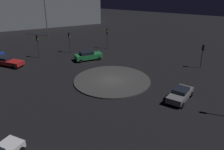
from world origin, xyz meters
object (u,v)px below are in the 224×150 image
Objects in this scene: traffic_light_northwest at (107,35)px; traffic_light_northwest_near at (69,38)px; streetlamp_northwest at (45,13)px; car_grey at (180,94)px; traffic_light_west at (38,42)px; traffic_light_northeast at (202,52)px; car_green at (88,56)px; car_red at (8,61)px; store_building at (26,9)px.

traffic_light_northwest_near is at bearing -74.60° from traffic_light_northwest.
traffic_light_northwest is at bearing 77.12° from traffic_light_northwest_near.
streetlamp_northwest reaches higher than traffic_light_northwest.
traffic_light_northwest reaches higher than car_grey.
traffic_light_west is 1.07× the size of traffic_light_northeast.
car_green reaches higher than car_grey.
traffic_light_northwest_near reaches higher than car_red.
traffic_light_northeast is at bearing 19.85° from car_red.
streetlamp_northwest is at bearing 135.01° from traffic_light_west.
car_red is at bearing -20.89° from traffic_light_northeast.
store_building is at bearing 123.95° from car_red.
traffic_light_northwest_near reaches higher than car_green.
car_green is 7.19m from traffic_light_northwest.
car_red is 5.78m from traffic_light_west.
traffic_light_northwest is 17.25m from streetlamp_northwest.
traffic_light_northwest_near is (-5.31, -4.75, -0.11)m from traffic_light_northwest.
traffic_light_west reaches higher than car_red.
car_green is 5.62m from traffic_light_northwest_near.
streetlamp_northwest is 0.23× the size of store_building.
traffic_light_west is at bearing -59.04° from streetlamp_northwest.
car_grey is 37.89m from streetlamp_northwest.
traffic_light_northwest is (10.90, 14.22, 2.06)m from car_red.
streetlamp_northwest is at bearing -108.56° from car_grey.
store_building is at bearing -139.03° from traffic_light_northwest.
store_building is (-12.76, 8.37, -1.09)m from streetlamp_northwest.
traffic_light_northwest is at bearing -121.65° from car_grey.
streetlamp_northwest reaches higher than car_grey.
traffic_light_northwest_near is 0.45× the size of streetlamp_northwest.
streetlamp_northwest reaches higher than traffic_light_west.
traffic_light_west reaches higher than traffic_light_northwest_near.
traffic_light_northeast is at bearing 52.29° from traffic_light_northwest.
car_red is at bearing -85.23° from traffic_light_northwest_near.
traffic_light_west is (2.17, 4.91, 2.13)m from car_red.
traffic_light_northwest_near reaches higher than car_grey.
traffic_light_northwest reaches higher than traffic_light_northwest_near.
traffic_light_northwest is at bearing 51.53° from car_red.
traffic_light_northeast is 0.10× the size of store_building.
traffic_light_northeast is 34.86m from streetlamp_northwest.
car_grey is at bearing -72.53° from car_green.
streetlamp_northwest is at bearing 99.83° from car_green.
traffic_light_west is at bearing -69.56° from traffic_light_northwest.
car_green is 8.85m from traffic_light_west.
traffic_light_northeast is 49.34m from store_building.
car_red is 0.97× the size of car_grey.
traffic_light_northwest_near is at bearing 100.34° from store_building.
car_red is 1.20× the size of traffic_light_northeast.
store_building reaches higher than traffic_light_west.
car_grey is 0.13× the size of store_building.
traffic_light_west is at bearing -29.10° from traffic_light_northeast.
traffic_light_northwest_near is 22.69m from traffic_light_northeast.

